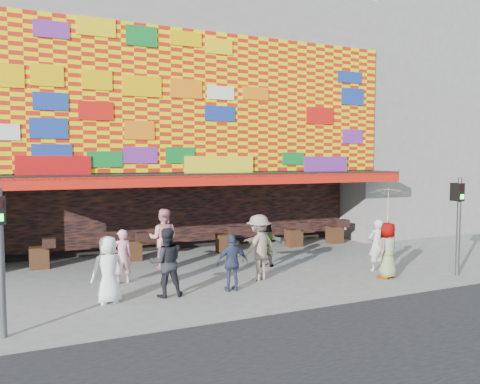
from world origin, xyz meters
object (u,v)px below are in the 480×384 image
(ped_e, at_px, (232,263))
(parasol, at_px, (389,204))
(ped_i, at_px, (163,238))
(ped_f, at_px, (265,243))
(ped_g, at_px, (388,250))
(ped_h, at_px, (377,245))
(ped_d, at_px, (259,247))
(ped_c, at_px, (166,262))
(ped_b, at_px, (122,256))
(signal_left, at_px, (1,245))
(ped_a, at_px, (108,270))
(signal_right, at_px, (459,215))

(ped_e, distance_m, parasol, 5.03)
(ped_i, relative_size, parasol, 0.98)
(ped_f, distance_m, ped_g, 3.88)
(ped_h, xyz_separation_m, ped_i, (-6.13, 3.09, 0.15))
(ped_d, relative_size, ped_f, 1.24)
(ped_c, xyz_separation_m, ped_i, (0.74, 3.15, 0.08))
(ped_b, bearing_deg, ped_c, 107.69)
(ped_f, bearing_deg, signal_left, 45.66)
(ped_d, height_order, ped_i, ped_i)
(ped_e, distance_m, ped_f, 3.05)
(ped_g, xyz_separation_m, ped_i, (-5.81, 3.96, 0.14))
(ped_i, bearing_deg, parasol, 169.37)
(ped_a, height_order, ped_f, ped_a)
(ped_b, bearing_deg, signal_right, 154.31)
(parasol, bearing_deg, ped_a, 173.92)
(ped_c, bearing_deg, ped_b, -59.73)
(ped_g, bearing_deg, ped_f, -67.88)
(ped_d, distance_m, ped_e, 1.41)
(ped_c, xyz_separation_m, ped_f, (3.88, 2.00, -0.12))
(signal_right, xyz_separation_m, ped_i, (-7.98, 4.58, -0.89))
(signal_right, xyz_separation_m, ped_e, (-6.95, 1.22, -1.09))
(signal_left, height_order, ped_b, signal_left)
(ped_f, height_order, parasol, parasol)
(signal_left, distance_m, ped_e, 5.69)
(ped_c, bearing_deg, ped_d, -163.89)
(ped_g, bearing_deg, ped_h, -131.32)
(signal_left, height_order, ped_d, signal_left)
(signal_left, relative_size, ped_i, 1.55)
(ped_c, relative_size, ped_i, 0.92)
(signal_left, height_order, ped_c, signal_left)
(ped_d, height_order, ped_e, ped_d)
(ped_g, bearing_deg, signal_left, -17.92)
(signal_right, bearing_deg, ped_i, 150.16)
(signal_right, height_order, ped_d, signal_right)
(signal_right, relative_size, ped_f, 1.93)
(signal_left, bearing_deg, ped_g, 3.42)
(ped_e, xyz_separation_m, ped_g, (4.78, -0.61, 0.07))
(ped_d, bearing_deg, ped_i, -68.48)
(ped_b, height_order, ped_g, ped_g)
(signal_right, xyz_separation_m, ped_b, (-9.53, 3.20, -1.08))
(signal_left, height_order, ped_g, signal_left)
(ped_h, bearing_deg, signal_left, 11.90)
(ped_a, bearing_deg, parasol, 164.50)
(ped_d, relative_size, parasol, 0.98)
(ped_a, distance_m, ped_g, 8.04)
(signal_left, bearing_deg, ped_h, 8.00)
(signal_left, height_order, ped_f, signal_left)
(ped_b, relative_size, ped_d, 0.80)
(ped_a, xyz_separation_m, ped_g, (7.99, -0.85, -0.00))
(ped_e, distance_m, ped_i, 3.52)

